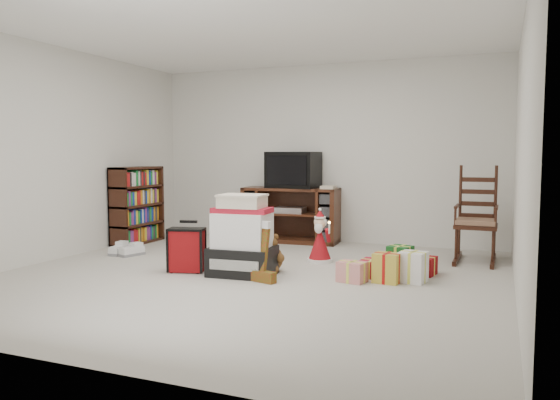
% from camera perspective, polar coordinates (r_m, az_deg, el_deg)
% --- Properties ---
extents(room, '(5.01, 5.01, 2.51)m').
position_cam_1_polar(room, '(5.45, -3.44, 4.90)').
color(room, beige).
rests_on(room, ground).
extents(tv_stand, '(1.37, 0.57, 0.77)m').
position_cam_1_polar(tv_stand, '(7.70, 1.15, -1.55)').
color(tv_stand, '#441F13').
rests_on(tv_stand, floor).
extents(bookshelf, '(0.29, 0.87, 1.06)m').
position_cam_1_polar(bookshelf, '(7.83, -14.69, -0.67)').
color(bookshelf, '#321A0D').
rests_on(bookshelf, floor).
extents(rocking_chair, '(0.47, 0.77, 1.15)m').
position_cam_1_polar(rocking_chair, '(6.71, 19.80, -2.71)').
color(rocking_chair, '#321A0D').
rests_on(rocking_chair, floor).
extents(gift_pile, '(0.68, 0.52, 0.81)m').
position_cam_1_polar(gift_pile, '(5.61, -3.95, -4.27)').
color(gift_pile, black).
rests_on(gift_pile, floor).
extents(red_suitcase, '(0.39, 0.28, 0.54)m').
position_cam_1_polar(red_suitcase, '(5.84, -9.73, -5.16)').
color(red_suitcase, maroon).
rests_on(red_suitcase, floor).
extents(stocking, '(0.30, 0.19, 0.60)m').
position_cam_1_polar(stocking, '(5.38, -2.29, -5.26)').
color(stocking, '#0C7415').
rests_on(stocking, floor).
extents(teddy_bear, '(0.27, 0.24, 0.40)m').
position_cam_1_polar(teddy_bear, '(5.80, -1.01, -5.76)').
color(teddy_bear, brown).
rests_on(teddy_bear, floor).
extents(santa_figurine, '(0.30, 0.28, 0.61)m').
position_cam_1_polar(santa_figurine, '(6.31, 4.19, -4.38)').
color(santa_figurine, maroon).
rests_on(santa_figurine, floor).
extents(mrs_claus_figurine, '(0.29, 0.28, 0.60)m').
position_cam_1_polar(mrs_claus_figurine, '(6.60, -4.98, -4.00)').
color(mrs_claus_figurine, maroon).
rests_on(mrs_claus_figurine, floor).
extents(sneaker_pair, '(0.39, 0.33, 0.11)m').
position_cam_1_polar(sneaker_pair, '(7.00, -15.84, -5.11)').
color(sneaker_pair, silver).
rests_on(sneaker_pair, floor).
extents(gift_cluster, '(0.70, 0.98, 0.24)m').
position_cam_1_polar(gift_cluster, '(5.58, 11.63, -6.86)').
color(gift_cluster, '#A91325').
rests_on(gift_cluster, floor).
extents(crt_television, '(0.70, 0.52, 0.50)m').
position_cam_1_polar(crt_television, '(7.64, 1.40, 3.17)').
color(crt_television, black).
rests_on(crt_television, tv_stand).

